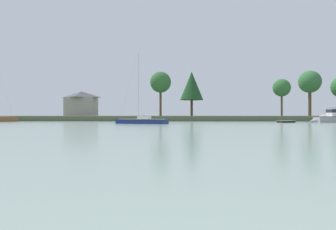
% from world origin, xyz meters
% --- Properties ---
extents(far_shore_bank, '(238.21, 57.35, 1.14)m').
position_xyz_m(far_shore_bank, '(0.00, 86.34, 0.57)').
color(far_shore_bank, '#4C563D').
rests_on(far_shore_bank, ground).
extents(sailboat_navy, '(8.67, 4.71, 11.92)m').
position_xyz_m(sailboat_navy, '(-13.82, 38.80, 0.24)').
color(sailboat_navy, navy).
rests_on(sailboat_navy, ground).
extents(dinghy_black, '(3.58, 2.56, 0.51)m').
position_xyz_m(dinghy_black, '(11.84, 46.52, 0.13)').
color(dinghy_black, black).
rests_on(dinghy_black, ground).
extents(cruiser_grey, '(10.56, 3.13, 5.28)m').
position_xyz_m(cruiser_grey, '(21.70, 48.54, 0.67)').
color(cruiser_grey, gray).
rests_on(cruiser_grey, ground).
extents(shore_tree_left, '(6.57, 6.57, 13.39)m').
position_xyz_m(shore_tree_left, '(31.04, 81.43, 11.11)').
color(shore_tree_left, brown).
rests_on(shore_tree_left, far_shore_bank).
extents(shore_tree_center_right, '(5.30, 5.30, 11.20)m').
position_xyz_m(shore_tree_center_right, '(-12.45, 66.77, 9.62)').
color(shore_tree_center_right, brown).
rests_on(shore_tree_center_right, far_shore_bank).
extents(shore_tree_right_mid, '(6.34, 6.34, 12.11)m').
position_xyz_m(shore_tree_right_mid, '(-4.30, 73.24, 9.33)').
color(shore_tree_right_mid, brown).
rests_on(shore_tree_right_mid, far_shore_bank).
extents(shore_tree_inland_c, '(4.21, 4.21, 8.89)m').
position_xyz_m(shore_tree_inland_c, '(16.85, 63.77, 7.86)').
color(shore_tree_inland_c, brown).
rests_on(shore_tree_inland_c, far_shore_bank).
extents(cottage_hillside, '(9.40, 9.23, 7.90)m').
position_xyz_m(cottage_hillside, '(-39.35, 87.64, 5.22)').
color(cottage_hillside, '#9E998E').
rests_on(cottage_hillside, far_shore_bank).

